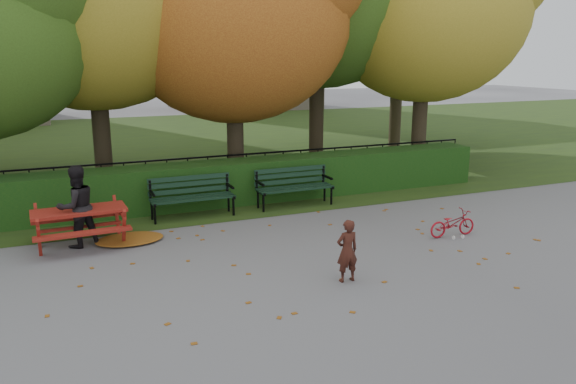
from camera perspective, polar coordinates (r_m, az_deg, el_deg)
name	(u,v)px	position (r m, az deg, el deg)	size (l,w,h in m)	color
ground	(321,265)	(9.50, 3.34, -7.41)	(90.00, 90.00, 0.00)	slate
grass_strip	(163,145)	(22.55, -12.55, 4.69)	(90.00, 90.00, 0.00)	#203314
building_right	(242,14)	(37.96, -4.67, 17.58)	(9.00, 6.00, 12.00)	tan
hedge	(238,182)	(13.37, -5.14, 1.05)	(13.00, 0.90, 1.00)	black
iron_fence	(228,174)	(14.11, -6.14, 1.85)	(14.00, 0.04, 1.02)	black
bench_left	(192,193)	(12.29, -9.77, -0.14)	(1.80, 0.57, 0.88)	black
bench_right	(293,184)	(13.01, 0.56, 0.84)	(1.80, 0.57, 0.88)	black
picnic_table	(80,217)	(10.91, -20.42, -2.44)	(1.69, 1.39, 0.80)	maroon
leaf_pile	(130,239)	(11.05, -15.79, -4.62)	(1.27, 0.88, 0.09)	brown
leaf_scatter	(313,259)	(9.75, 2.56, -6.79)	(9.00, 5.70, 0.01)	brown
child	(347,251)	(8.72, 6.03, -5.96)	(0.36, 0.24, 1.00)	#3B1A12
adult	(77,207)	(10.86, -20.66, -1.41)	(0.73, 0.57, 1.50)	black
bicycle	(452,223)	(11.31, 16.36, -3.08)	(0.34, 0.99, 0.52)	maroon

